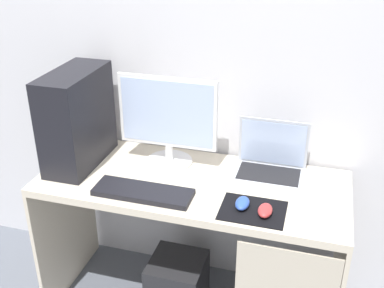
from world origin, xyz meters
name	(u,v)px	position (x,y,z in m)	size (l,w,h in m)	color
wall_back	(213,38)	(0.00, 0.32, 1.30)	(4.00, 0.05, 2.60)	silver
desk	(195,211)	(0.02, -0.01, 0.59)	(1.37, 0.57, 0.74)	beige
pc_tower	(77,118)	(-0.55, 0.02, 0.96)	(0.19, 0.41, 0.45)	black
monitor	(168,122)	(-0.15, 0.12, 0.96)	(0.46, 0.22, 0.43)	white
laptop	(270,165)	(0.32, 0.15, 0.79)	(0.31, 0.24, 0.25)	#B7BCC6
keyboard	(143,192)	(-0.16, -0.17, 0.75)	(0.42, 0.14, 0.02)	black
mousepad	(253,210)	(0.30, -0.16, 0.74)	(0.26, 0.20, 0.01)	black
mouse_left	(242,203)	(0.25, -0.15, 0.76)	(0.06, 0.10, 0.03)	#2D51B2
mouse_right	(265,210)	(0.35, -0.18, 0.76)	(0.06, 0.10, 0.03)	#B23333
subwoofer	(177,282)	(-0.08, -0.01, 0.13)	(0.27, 0.27, 0.27)	#232326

